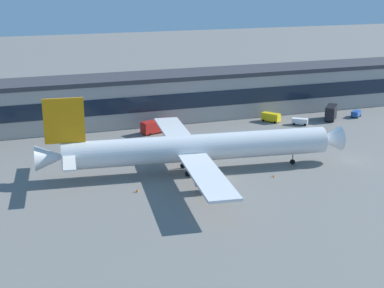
{
  "coord_description": "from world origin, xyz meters",
  "views": [
    {
      "loc": [
        -42.84,
        -103.25,
        41.08
      ],
      "look_at": [
        -2.99,
        9.22,
        5.0
      ],
      "focal_mm": 53.18,
      "sensor_mm": 36.0,
      "label": 1
    }
  ],
  "objects": [
    {
      "name": "baggage_tug",
      "position": [
        57.63,
        34.68,
        1.09
      ],
      "size": [
        4.07,
        3.78,
        1.85
      ],
      "color": "#2651A5",
      "rests_on": "ground_plane"
    },
    {
      "name": "traffic_cone_1",
      "position": [
        -18.36,
        -2.17,
        0.35
      ],
      "size": [
        0.57,
        0.57,
        0.71
      ],
      "primitive_type": "cone",
      "color": "#F2590C",
      "rests_on": "ground_plane"
    },
    {
      "name": "crew_van",
      "position": [
        31.29,
        37.97,
        1.46
      ],
      "size": [
        4.78,
        5.52,
        2.55
      ],
      "color": "yellow",
      "rests_on": "ground_plane"
    },
    {
      "name": "terminal_building",
      "position": [
        0.0,
        50.91,
        6.74
      ],
      "size": [
        182.48,
        14.87,
        13.43
      ],
      "color": "#9E9993",
      "rests_on": "ground_plane"
    },
    {
      "name": "traffic_cone_0",
      "position": [
        10.68,
        -3.5,
        0.28
      ],
      "size": [
        0.45,
        0.45,
        0.57
      ],
      "primitive_type": "cone",
      "color": "#F2590C",
      "rests_on": "ground_plane"
    },
    {
      "name": "fuel_truck",
      "position": [
        -2.81,
        37.94,
        1.88
      ],
      "size": [
        8.85,
        5.31,
        3.35
      ],
      "color": "red",
      "rests_on": "ground_plane"
    },
    {
      "name": "follow_me_car",
      "position": [
        37.44,
        32.25,
        1.09
      ],
      "size": [
        4.67,
        4.13,
        1.85
      ],
      "color": "white",
      "rests_on": "ground_plane"
    },
    {
      "name": "catering_truck",
      "position": [
        48.8,
        34.46,
        2.29
      ],
      "size": [
        6.63,
        7.18,
        4.15
      ],
      "color": "black",
      "rests_on": "ground_plane"
    },
    {
      "name": "airliner",
      "position": [
        -3.91,
        5.33,
        5.31
      ],
      "size": [
        66.64,
        57.36,
        17.39
      ],
      "color": "white",
      "rests_on": "ground_plane"
    },
    {
      "name": "ground_plane",
      "position": [
        0.0,
        0.0,
        0.0
      ],
      "size": [
        600.0,
        600.0,
        0.0
      ],
      "primitive_type": "plane",
      "color": "slate"
    }
  ]
}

